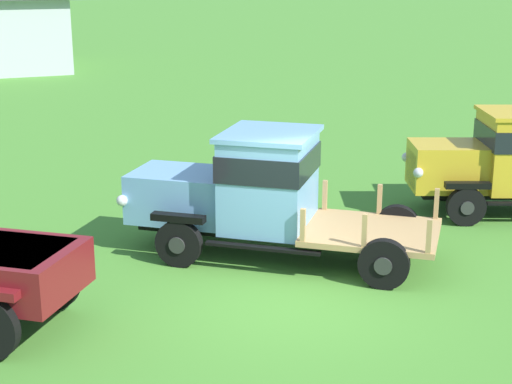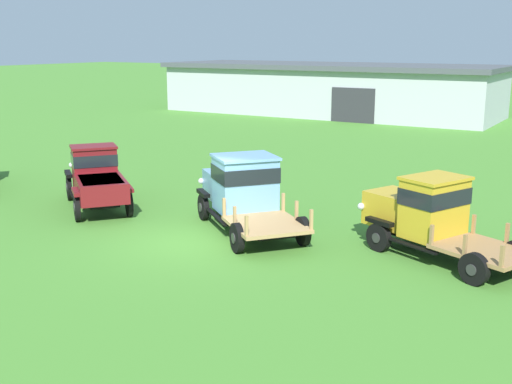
% 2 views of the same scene
% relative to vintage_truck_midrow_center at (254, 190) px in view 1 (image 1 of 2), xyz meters
% --- Properties ---
extents(ground_plane, '(240.00, 240.00, 0.00)m').
position_rel_vintage_truck_midrow_center_xyz_m(ground_plane, '(-0.27, -2.10, -1.17)').
color(ground_plane, '#47842D').
extents(vintage_truck_midrow_center, '(5.33, 4.80, 2.23)m').
position_rel_vintage_truck_midrow_center_xyz_m(vintage_truck_midrow_center, '(0.00, 0.00, 0.00)').
color(vintage_truck_midrow_center, black).
rests_on(vintage_truck_midrow_center, ground).
extents(vintage_truck_far_side, '(5.05, 3.40, 2.13)m').
position_rel_vintage_truck_midrow_center_xyz_m(vintage_truck_far_side, '(5.61, 0.28, -0.08)').
color(vintage_truck_far_side, black).
rests_on(vintage_truck_far_side, ground).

